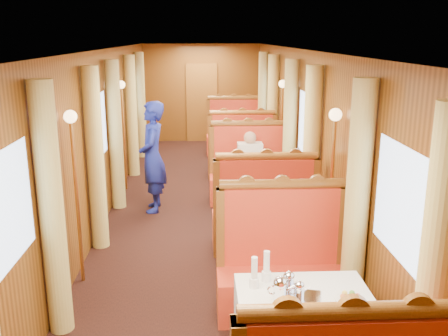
{
  "coord_description": "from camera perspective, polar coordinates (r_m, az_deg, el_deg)",
  "views": [
    {
      "loc": [
        -0.05,
        -6.98,
        2.7
      ],
      "look_at": [
        0.25,
        -0.79,
        1.05
      ],
      "focal_mm": 40.0,
      "sensor_mm": 36.0,
      "label": 1
    }
  ],
  "objects": [
    {
      "name": "floor",
      "position": [
        7.48,
        -2.23,
        -6.24
      ],
      "size": [
        3.0,
        12.0,
        0.01
      ],
      "primitive_type": null,
      "color": "black",
      "rests_on": "ground"
    },
    {
      "name": "ceiling",
      "position": [
        6.98,
        -2.44,
        13.27
      ],
      "size": [
        3.0,
        12.0,
        0.01
      ],
      "primitive_type": null,
      "rotation": [
        3.14,
        0.0,
        0.0
      ],
      "color": "silver",
      "rests_on": "wall_left"
    },
    {
      "name": "wall_far",
      "position": [
        13.06,
        -2.57,
        8.53
      ],
      "size": [
        3.0,
        0.01,
        2.5
      ],
      "primitive_type": null,
      "rotation": [
        1.57,
        0.0,
        0.0
      ],
      "color": "brown",
      "rests_on": "floor"
    },
    {
      "name": "wall_left",
      "position": [
        7.28,
        -14.25,
        2.96
      ],
      "size": [
        0.01,
        12.0,
        2.5
      ],
      "primitive_type": null,
      "rotation": [
        1.57,
        0.0,
        1.57
      ],
      "color": "brown",
      "rests_on": "floor"
    },
    {
      "name": "wall_right",
      "position": [
        7.29,
        9.55,
        3.25
      ],
      "size": [
        0.01,
        12.0,
        2.5
      ],
      "primitive_type": null,
      "rotation": [
        1.57,
        0.0,
        -1.57
      ],
      "color": "brown",
      "rests_on": "floor"
    },
    {
      "name": "doorway_far",
      "position": [
        13.06,
        -2.55,
        7.42
      ],
      "size": [
        0.8,
        0.04,
        2.0
      ],
      "primitive_type": "cube",
      "color": "brown",
      "rests_on": "floor"
    },
    {
      "name": "table_near",
      "position": [
        4.26,
        8.93,
        -18.36
      ],
      "size": [
        1.05,
        0.72,
        0.75
      ],
      "primitive_type": "cube",
      "color": "white",
      "rests_on": "floor"
    },
    {
      "name": "banquette_near_aft",
      "position": [
        5.1,
        6.65,
        -11.7
      ],
      "size": [
        1.3,
        0.55,
        1.34
      ],
      "color": "#B71416",
      "rests_on": "floor"
    },
    {
      "name": "table_mid",
      "position": [
        7.4,
        3.56,
        -3.42
      ],
      "size": [
        1.05,
        0.72,
        0.75
      ],
      "primitive_type": "cube",
      "color": "white",
      "rests_on": "floor"
    },
    {
      "name": "banquette_mid_fwd",
      "position": [
        6.43,
        4.55,
        -5.85
      ],
      "size": [
        1.3,
        0.55,
        1.34
      ],
      "color": "#B71416",
      "rests_on": "floor"
    },
    {
      "name": "banquette_mid_aft",
      "position": [
        8.35,
        2.82,
        -0.92
      ],
      "size": [
        1.3,
        0.55,
        1.34
      ],
      "color": "#B71416",
      "rests_on": "floor"
    },
    {
      "name": "table_far",
      "position": [
        10.76,
        1.55,
        2.44
      ],
      "size": [
        1.05,
        0.72,
        0.75
      ],
      "primitive_type": "cube",
      "color": "white",
      "rests_on": "floor"
    },
    {
      "name": "banquette_far_fwd",
      "position": [
        9.77,
        1.99,
        1.43
      ],
      "size": [
        1.3,
        0.55,
        1.34
      ],
      "color": "#B71416",
      "rests_on": "floor"
    },
    {
      "name": "banquette_far_aft",
      "position": [
        11.74,
        1.19,
        3.74
      ],
      "size": [
        1.3,
        0.55,
        1.34
      ],
      "color": "#B71416",
      "rests_on": "floor"
    },
    {
      "name": "tea_tray",
      "position": [
        3.99,
        8.41,
        -14.4
      ],
      "size": [
        0.4,
        0.34,
        0.01
      ],
      "primitive_type": "cube",
      "rotation": [
        0.0,
        0.0,
        -0.26
      ],
      "color": "silver",
      "rests_on": "table_near"
    },
    {
      "name": "teapot_left",
      "position": [
        3.91,
        6.41,
        -13.86
      ],
      "size": [
        0.19,
        0.15,
        0.15
      ],
      "primitive_type": null,
      "rotation": [
        0.0,
        0.0,
        0.08
      ],
      "color": "silver",
      "rests_on": "tea_tray"
    },
    {
      "name": "teapot_right",
      "position": [
        3.96,
        8.56,
        -13.84
      ],
      "size": [
        0.15,
        0.13,
        0.11
      ],
      "primitive_type": null,
      "rotation": [
        0.0,
        0.0,
        0.19
      ],
      "color": "silver",
      "rests_on": "tea_tray"
    },
    {
      "name": "teapot_back",
      "position": [
        4.05,
        7.39,
        -13.0
      ],
      "size": [
        0.19,
        0.16,
        0.13
      ],
      "primitive_type": null,
      "rotation": [
        0.0,
        0.0,
        -0.36
      ],
      "color": "silver",
      "rests_on": "tea_tray"
    },
    {
      "name": "fruit_plate",
      "position": [
        4.02,
        14.21,
        -14.25
      ],
      "size": [
        0.23,
        0.23,
        0.05
      ],
      "rotation": [
        0.0,
        0.0,
        0.15
      ],
      "color": "white",
      "rests_on": "table_near"
    },
    {
      "name": "cup_inboard",
      "position": [
        4.05,
        3.48,
        -12.19
      ],
      "size": [
        0.08,
        0.08,
        0.26
      ],
      "rotation": [
        0.0,
        0.0,
        0.14
      ],
      "color": "white",
      "rests_on": "table_near"
    },
    {
      "name": "cup_outboard",
      "position": [
        4.16,
        4.87,
        -11.46
      ],
      "size": [
        0.08,
        0.08,
        0.26
      ],
      "rotation": [
        0.0,
        0.0,
        0.17
      ],
      "color": "white",
      "rests_on": "table_near"
    },
    {
      "name": "rose_vase_mid",
      "position": [
        7.2,
        3.35,
        0.65
      ],
      "size": [
        0.06,
        0.06,
        0.36
      ],
      "rotation": [
        0.0,
        0.0,
        -0.17
      ],
      "color": "silver",
      "rests_on": "table_mid"
    },
    {
      "name": "rose_vase_far",
      "position": [
        10.64,
        1.5,
        5.32
      ],
      "size": [
        0.06,
        0.06,
        0.36
      ],
      "rotation": [
        0.0,
        0.0,
        0.02
      ],
      "color": "silver",
      "rests_on": "table_far"
    },
    {
      "name": "window_left_near",
      "position": [
        3.97,
        -23.95,
        -4.78
      ],
      "size": [
        0.01,
        1.2,
        0.9
      ],
      "primitive_type": null,
      "rotation": [
        1.57,
        0.0,
        1.57
      ],
      "color": "#94ADD0",
      "rests_on": "wall_left"
    },
    {
      "name": "curtain_left_near_b",
      "position": [
        4.72,
        -19.09,
        -4.79
      ],
      "size": [
        0.22,
        0.22,
        2.35
      ],
      "primitive_type": "cylinder",
      "color": "#DBCC70",
      "rests_on": "floor"
    },
    {
      "name": "window_right_near",
      "position": [
        4.0,
        19.95,
        -4.21
      ],
      "size": [
        0.01,
        1.2,
        0.9
      ],
      "primitive_type": null,
      "rotation": [
        1.57,
        0.0,
        -1.57
      ],
      "color": "#94ADD0",
      "rests_on": "wall_right"
    },
    {
      "name": "curtain_right_near_a",
      "position": [
        3.41,
        22.89,
        -12.89
      ],
      "size": [
        0.22,
        0.22,
        2.35
      ],
      "primitive_type": "cylinder",
      "color": "#DBCC70",
      "rests_on": "floor"
    },
    {
      "name": "curtain_right_near_b",
      "position": [
        4.74,
        14.94,
        -4.35
      ],
      "size": [
        0.22,
        0.22,
        2.35
      ],
      "primitive_type": "cylinder",
      "color": "#DBCC70",
      "rests_on": "floor"
    },
    {
      "name": "window_left_mid",
      "position": [
        7.24,
        -14.23,
        4.51
      ],
      "size": [
        0.01,
        1.2,
        0.9
      ],
      "primitive_type": null,
      "rotation": [
        1.57,
        0.0,
        1.57
      ],
      "color": "#94ADD0",
      "rests_on": "wall_left"
    },
    {
      "name": "curtain_left_mid_a",
      "position": [
        6.52,
        -14.48,
        0.92
      ],
      "size": [
        0.22,
        0.22,
        2.35
      ],
      "primitive_type": "cylinder",
      "color": "#DBCC70",
      "rests_on": "floor"
    },
    {
      "name": "curtain_left_mid_b",
      "position": [
        8.02,
        -12.31,
        3.61
      ],
      "size": [
        0.22,
        0.22,
        2.35
      ],
      "primitive_type": "cylinder",
      "color": "#DBCC70",
      "rests_on": "floor"
    },
    {
      "name": "window_right_mid",
      "position": [
        7.25,
        9.5,
        4.79
      ],
      "size": [
        0.01,
        1.2,
        0.9
      ],
      "primitive_type": null,
      "rotation": [
        1.57,
        0.0,
        -1.57
      ],
      "color": "#94ADD0",
      "rests_on": "wall_right"
    },
    {
      "name": "curtain_right_mid_a",
      "position": [
        6.54,
        9.91,
        1.21
      ],
      "size": [
        0.22,
        0.22,
        2.35
      ],
      "primitive_type": "cylinder",
      "color": "#DBCC70",
      "rests_on": "floor"
    },
    {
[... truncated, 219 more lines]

